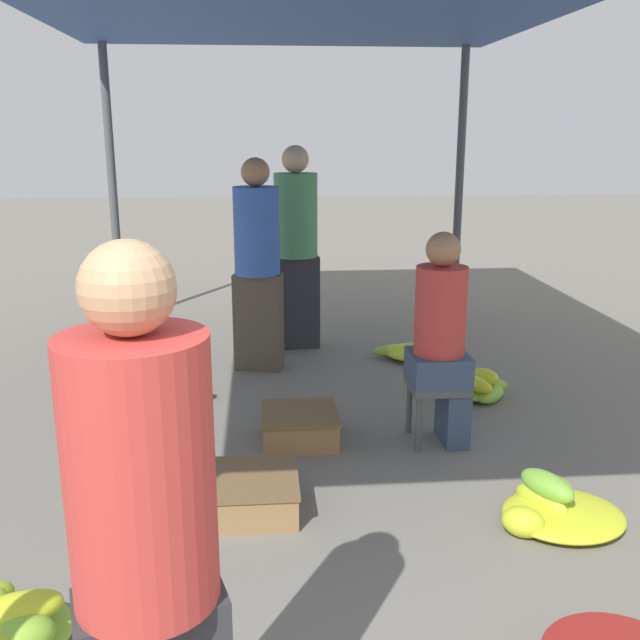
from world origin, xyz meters
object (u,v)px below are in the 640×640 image
(shopper_walking_far, at_px, (257,262))
(banana_pile_right_2, at_px, (414,351))
(banana_pile_right_1, at_px, (555,509))
(banana_pile_left_1, at_px, (148,438))
(crate_mid, at_px, (300,426))
(vendor_seated, at_px, (442,337))
(banana_pile_right_0, at_px, (477,387))
(banana_pile_left_2, at_px, (174,390))
(vendor_foreground, at_px, (147,564))
(stool, at_px, (437,394))
(shopper_walking_mid, at_px, (296,245))
(crate_near, at_px, (250,493))
(banana_pile_left_0, at_px, (0,629))

(shopper_walking_far, bearing_deg, banana_pile_right_2, 6.91)
(banana_pile_right_1, bearing_deg, banana_pile_left_1, 153.79)
(banana_pile_right_2, height_order, crate_mid, crate_mid)
(banana_pile_right_2, xyz_separation_m, shopper_walking_far, (-1.28, -0.16, 0.80))
(vendor_seated, distance_m, shopper_walking_far, 1.85)
(banana_pile_right_0, height_order, banana_pile_right_2, banana_pile_right_0)
(vendor_seated, bearing_deg, banana_pile_left_2, 153.15)
(vendor_foreground, bearing_deg, stool, 61.47)
(crate_mid, height_order, shopper_walking_mid, shopper_walking_mid)
(vendor_seated, distance_m, banana_pile_left_1, 1.85)
(crate_near, relative_size, shopper_walking_mid, 0.28)
(banana_pile_right_1, distance_m, shopper_walking_far, 2.94)
(banana_pile_left_0, bearing_deg, stool, 39.43)
(banana_pile_right_1, relative_size, shopper_walking_mid, 0.38)
(banana_pile_right_1, xyz_separation_m, banana_pile_right_2, (-0.13, 2.62, -0.02))
(shopper_walking_mid, bearing_deg, banana_pile_right_0, -48.54)
(banana_pile_right_1, relative_size, crate_near, 1.35)
(crate_near, bearing_deg, banana_pile_left_2, 109.20)
(crate_near, bearing_deg, vendor_seated, 32.66)
(crate_mid, bearing_deg, shopper_walking_far, 99.68)
(vendor_seated, xyz_separation_m, banana_pile_right_0, (0.45, 0.70, -0.58))
(banana_pile_left_0, height_order, banana_pile_right_1, banana_pile_right_1)
(banana_pile_left_1, bearing_deg, banana_pile_right_1, -26.21)
(banana_pile_left_2, bearing_deg, vendor_seated, -26.85)
(banana_pile_left_0, height_order, crate_near, banana_pile_left_0)
(banana_pile_right_0, xyz_separation_m, shopper_walking_mid, (-1.21, 1.36, 0.82))
(vendor_seated, bearing_deg, shopper_walking_mid, 110.01)
(banana_pile_right_1, distance_m, crate_mid, 1.57)
(banana_pile_left_2, height_order, shopper_walking_mid, shopper_walking_mid)
(shopper_walking_far, bearing_deg, banana_pile_right_0, -27.25)
(banana_pile_right_1, bearing_deg, vendor_foreground, -138.85)
(banana_pile_left_0, distance_m, banana_pile_right_1, 2.45)
(vendor_foreground, xyz_separation_m, shopper_walking_far, (0.26, 3.92, 0.02))
(shopper_walking_far, bearing_deg, banana_pile_right_1, -60.20)
(vendor_foreground, distance_m, stool, 2.81)
(banana_pile_right_1, bearing_deg, vendor_seated, 108.79)
(stool, bearing_deg, crate_near, -146.91)
(banana_pile_left_2, distance_m, crate_mid, 1.14)
(banana_pile_right_1, xyz_separation_m, shopper_walking_far, (-1.41, 2.46, 0.78))
(crate_near, distance_m, crate_mid, 0.85)
(vendor_foreground, distance_m, banana_pile_right_2, 4.43)
(crate_mid, relative_size, shopper_walking_mid, 0.27)
(banana_pile_left_2, relative_size, crate_mid, 1.31)
(crate_mid, bearing_deg, banana_pile_left_1, -178.40)
(shopper_walking_mid, bearing_deg, banana_pile_left_2, -127.27)
(banana_pile_right_1, bearing_deg, shopper_walking_mid, 109.62)
(shopper_walking_far, bearing_deg, banana_pile_left_0, -106.66)
(banana_pile_left_0, relative_size, shopper_walking_mid, 0.35)
(vendor_foreground, relative_size, banana_pile_left_0, 2.68)
(banana_pile_left_0, relative_size, banana_pile_right_0, 1.18)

